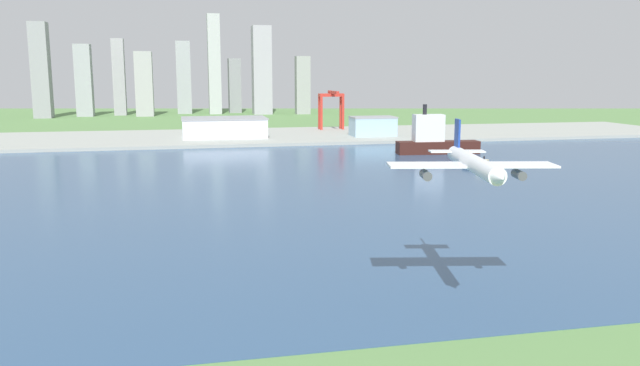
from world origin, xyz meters
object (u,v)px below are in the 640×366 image
at_px(airplane_landing, 474,164).
at_px(warehouse_main, 224,127).
at_px(cargo_ship, 434,140).
at_px(port_crane_red, 331,102).
at_px(tugboat_small, 480,165).
at_px(warehouse_annex, 373,126).

bearing_deg(airplane_landing, warehouse_main, 94.45).
bearing_deg(cargo_ship, port_crane_red, 100.08).
distance_m(tugboat_small, warehouse_main, 236.17).
xyz_separation_m(warehouse_main, warehouse_annex, (123.81, -15.26, 0.02)).
relative_size(tugboat_small, warehouse_annex, 0.43).
height_order(airplane_landing, cargo_ship, airplane_landing).
height_order(tugboat_small, cargo_ship, cargo_ship).
relative_size(tugboat_small, port_crane_red, 0.45).
bearing_deg(cargo_ship, airplane_landing, -110.66).
xyz_separation_m(airplane_landing, port_crane_red, (72.99, 452.01, -6.14)).
xyz_separation_m(cargo_ship, port_crane_red, (-31.21, 175.62, 18.45)).
bearing_deg(warehouse_main, cargo_ship, -42.14).
distance_m(port_crane_red, warehouse_main, 118.18).
height_order(airplane_landing, port_crane_red, airplane_landing).
distance_m(port_crane_red, warehouse_annex, 73.48).
distance_m(tugboat_small, cargo_ship, 72.13).
bearing_deg(port_crane_red, tugboat_small, -83.01).
bearing_deg(tugboat_small, warehouse_annex, 93.36).
relative_size(cargo_ship, warehouse_annex, 1.56).
bearing_deg(warehouse_main, warehouse_annex, -7.03).
bearing_deg(cargo_ship, tugboat_small, -90.72).
bearing_deg(cargo_ship, warehouse_annex, 96.08).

